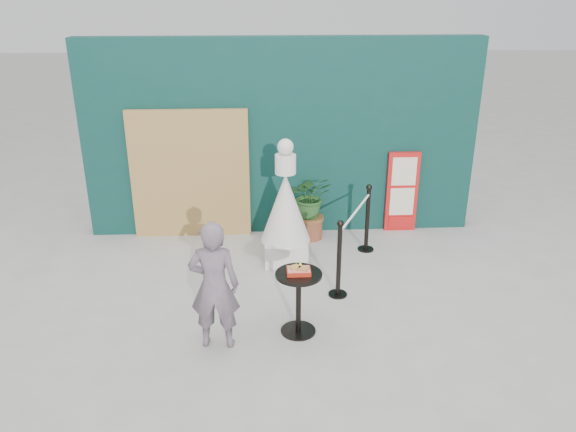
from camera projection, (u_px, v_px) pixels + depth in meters
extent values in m
plane|color=#ADAAA5|center=(294.00, 339.00, 6.28)|extent=(60.00, 60.00, 0.00)
cube|color=#0B3230|center=(281.00, 138.00, 8.62)|extent=(6.00, 0.30, 3.00)
cube|color=tan|center=(190.00, 175.00, 8.55)|extent=(1.80, 0.08, 2.00)
imported|color=slate|center=(214.00, 286.00, 5.91)|extent=(0.56, 0.38, 1.47)
cube|color=red|center=(402.00, 192.00, 8.86)|extent=(0.50, 0.06, 1.30)
cube|color=beige|center=(404.00, 171.00, 8.70)|extent=(0.38, 0.02, 0.45)
cube|color=beige|center=(402.00, 202.00, 8.89)|extent=(0.38, 0.02, 0.45)
cube|color=red|center=(400.00, 222.00, 9.02)|extent=(0.38, 0.02, 0.18)
cube|color=silver|center=(286.00, 250.00, 8.03)|extent=(0.60, 0.60, 0.33)
cone|color=silver|center=(286.00, 207.00, 7.78)|extent=(0.70, 0.70, 0.98)
cylinder|color=white|center=(285.00, 164.00, 7.54)|extent=(0.28, 0.28, 0.26)
sphere|color=silver|center=(285.00, 147.00, 7.45)|extent=(0.22, 0.22, 0.22)
cylinder|color=black|center=(298.00, 331.00, 6.42)|extent=(0.40, 0.40, 0.02)
cylinder|color=black|center=(298.00, 304.00, 6.28)|extent=(0.06, 0.06, 0.72)
cylinder|color=black|center=(299.00, 275.00, 6.14)|extent=(0.52, 0.52, 0.03)
cube|color=red|center=(299.00, 271.00, 6.13)|extent=(0.26, 0.19, 0.05)
cube|color=red|center=(299.00, 269.00, 6.12)|extent=(0.24, 0.17, 0.00)
cube|color=#DA994F|center=(295.00, 267.00, 6.12)|extent=(0.15, 0.14, 0.02)
cube|color=#C48147|center=(303.00, 269.00, 6.09)|extent=(0.13, 0.13, 0.02)
cone|color=#FFF143|center=(300.00, 264.00, 6.15)|extent=(0.06, 0.06, 0.06)
cylinder|color=brown|center=(310.00, 229.00, 8.75)|extent=(0.37, 0.37, 0.31)
cylinder|color=brown|center=(310.00, 218.00, 8.68)|extent=(0.41, 0.41, 0.05)
imported|color=#265424|center=(311.00, 196.00, 8.55)|extent=(0.61, 0.53, 0.68)
cylinder|color=black|center=(338.00, 294.00, 7.18)|extent=(0.24, 0.24, 0.02)
cylinder|color=black|center=(339.00, 261.00, 7.00)|extent=(0.06, 0.06, 0.96)
sphere|color=black|center=(340.00, 224.00, 6.80)|extent=(0.09, 0.09, 0.09)
cylinder|color=black|center=(366.00, 249.00, 8.41)|extent=(0.24, 0.24, 0.02)
cylinder|color=black|center=(367.00, 220.00, 8.23)|extent=(0.06, 0.06, 0.96)
sphere|color=black|center=(369.00, 187.00, 8.04)|extent=(0.09, 0.09, 0.09)
cylinder|color=white|center=(356.00, 212.00, 7.46)|extent=(0.63, 1.31, 0.03)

